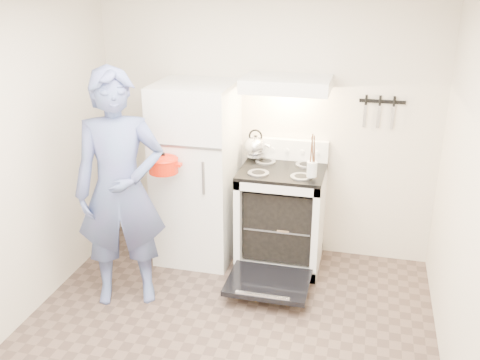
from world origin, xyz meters
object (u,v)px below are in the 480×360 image
stove_body (281,218)px  tea_kettle (255,145)px  refrigerator (197,173)px  dutch_oven (164,166)px  person (120,191)px

stove_body → tea_kettle: 0.73m
refrigerator → dutch_oven: (-0.13, -0.48, 0.23)m
dutch_oven → tea_kettle: bearing=48.4°
dutch_oven → stove_body: bearing=28.5°
refrigerator → tea_kettle: bearing=24.9°
stove_body → tea_kettle: (-0.30, 0.21, 0.64)m
stove_body → person: (-1.16, -0.90, 0.52)m
stove_body → refrigerator: bearing=-178.2°
refrigerator → person: (-0.35, -0.87, 0.13)m
stove_body → dutch_oven: 1.24m
refrigerator → dutch_oven: size_ratio=5.28×
tea_kettle → person: size_ratio=0.15×
tea_kettle → dutch_oven: tea_kettle is taller
tea_kettle → person: person is taller
tea_kettle → person: bearing=-127.9°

